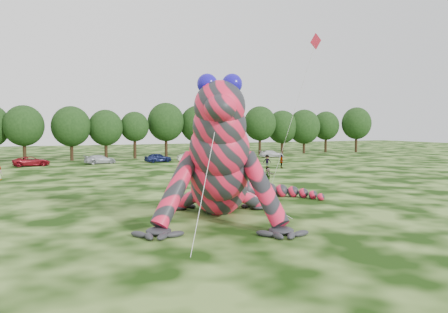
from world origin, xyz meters
TOP-DOWN VIEW (x-y plane):
  - ground at (0.00, 0.00)m, footprint 240.00×240.00m
  - inflatable_gecko at (-4.38, 3.99)m, footprint 20.90×22.48m
  - flying_kite at (6.31, 8.60)m, footprint 2.37×5.41m
  - tree_6 at (-17.56, 56.68)m, footprint 6.52×5.86m
  - tree_7 at (-10.08, 56.80)m, footprint 6.68×6.01m
  - tree_8 at (-4.22, 56.99)m, footprint 6.14×5.53m
  - tree_9 at (1.06, 57.35)m, footprint 5.27×4.74m
  - tree_10 at (7.40, 58.58)m, footprint 7.09×6.38m
  - tree_11 at (13.79, 58.20)m, footprint 7.01×6.31m
  - tree_12 at (20.01, 57.74)m, footprint 5.99×5.39m
  - tree_13 at (27.13, 57.13)m, footprint 6.83×6.15m
  - tree_14 at (33.46, 58.72)m, footprint 6.82×6.14m
  - tree_15 at (38.47, 57.77)m, footprint 7.17×6.45m
  - tree_16 at (45.45, 59.37)m, footprint 6.26×5.63m
  - tree_17 at (51.95, 56.66)m, footprint 6.98×6.28m
  - car_2 at (-16.47, 47.83)m, footprint 5.56×3.17m
  - car_3 at (-6.47, 47.99)m, footprint 5.22×2.89m
  - car_4 at (2.82, 47.40)m, footprint 4.69×2.51m
  - car_5 at (8.14, 47.08)m, footprint 4.12×1.74m
  - car_6 at (17.40, 46.91)m, footprint 5.06×2.65m
  - car_7 at (25.59, 49.44)m, footprint 4.91×2.62m
  - spectator_5 at (6.50, 16.62)m, footprint 1.67×0.89m
  - spectator_2 at (14.93, 31.97)m, footprint 1.37×1.14m
  - spectator_3 at (16.25, 30.14)m, footprint 0.83×1.20m

SIDE VIEW (x-z plane):
  - ground at x=0.00m, z-range 0.00..0.00m
  - car_5 at x=8.14m, z-range 0.00..1.32m
  - car_7 at x=25.59m, z-range 0.00..1.35m
  - car_6 at x=17.40m, z-range 0.00..1.36m
  - car_3 at x=-6.47m, z-range 0.00..1.43m
  - car_2 at x=-16.47m, z-range 0.00..1.46m
  - car_4 at x=2.82m, z-range 0.00..1.52m
  - spectator_5 at x=6.50m, z-range 0.00..1.72m
  - spectator_2 at x=14.93m, z-range 0.00..1.85m
  - spectator_3 at x=16.25m, z-range 0.00..1.89m
  - tree_9 at x=1.06m, z-range 0.00..8.68m
  - tree_8 at x=-4.22m, z-range 0.00..8.94m
  - tree_12 at x=20.01m, z-range 0.00..8.97m
  - inflatable_gecko at x=-4.38m, z-range 0.00..9.05m
  - tree_16 at x=45.45m, z-range 0.00..9.37m
  - tree_14 at x=33.46m, z-range 0.00..9.40m
  - tree_7 at x=-10.08m, z-range 0.00..9.48m
  - tree_6 at x=-17.56m, z-range 0.00..9.49m
  - tree_15 at x=38.47m, z-range 0.00..9.63m
  - tree_11 at x=13.79m, z-range 0.00..10.07m
  - tree_13 at x=27.13m, z-range 0.00..10.13m
  - tree_17 at x=51.95m, z-range 0.00..10.30m
  - tree_10 at x=7.40m, z-range 0.00..10.50m
  - flying_kite at x=6.31m, z-range 5.22..19.51m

